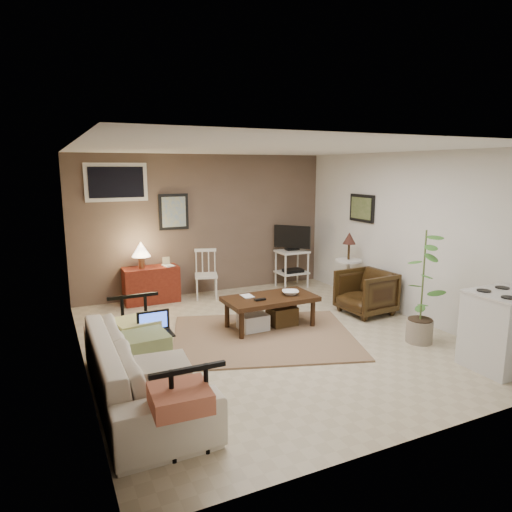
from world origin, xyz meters
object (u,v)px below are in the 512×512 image
stove (501,331)px  sofa (142,356)px  potted_plant (423,283)px  side_table (349,259)px  coffee_table (270,310)px  spindle_chair (206,275)px  red_console (150,281)px  tv_stand (292,255)px  armchair (366,290)px

stove → sofa: bearing=165.0°
potted_plant → side_table: bearing=81.2°
coffee_table → potted_plant: 2.02m
side_table → spindle_chair: bearing=150.9°
side_table → sofa: bearing=-153.5°
potted_plant → coffee_table: bearing=139.5°
sofa → coffee_table: bearing=-58.2°
red_console → side_table: (2.98, -1.28, 0.36)m
coffee_table → sofa: 2.33m
red_console → spindle_chair: 0.92m
red_console → side_table: side_table is taller
side_table → potted_plant: bearing=-98.8°
red_console → stove: bearing=-54.9°
tv_stand → side_table: same height
tv_stand → side_table: size_ratio=1.00×
coffee_table → spindle_chair: bearing=99.2°
coffee_table → potted_plant: bearing=-40.5°
sofa → tv_stand: tv_stand is taller
red_console → potted_plant: potted_plant is taller
tv_stand → stove: 4.03m
coffee_table → red_console: size_ratio=1.23×
sofa → spindle_chair: (1.68, 3.02, -0.04)m
spindle_chair → tv_stand: size_ratio=0.72×
stove → red_console: bearing=125.1°
potted_plant → tv_stand: bearing=91.9°
red_console → sofa: bearing=-103.7°
side_table → armchair: side_table is taller
coffee_table → tv_stand: size_ratio=1.10×
sofa → stove: bearing=-105.0°
potted_plant → stove: potted_plant is taller
spindle_chair → stove: 4.48m
sofa → potted_plant: size_ratio=1.51×
armchair → potted_plant: size_ratio=0.50×
red_console → potted_plant: bearing=-49.9°
coffee_table → side_table: size_ratio=1.10×
armchair → stove: stove is taller
side_table → potted_plant: potted_plant is taller
spindle_chair → side_table: side_table is taller
tv_stand → red_console: bearing=177.1°
armchair → potted_plant: bearing=-9.5°
armchair → stove: bearing=-1.1°
red_console → armchair: bearing=-35.1°
red_console → armchair: size_ratio=1.41×
tv_stand → armchair: 1.87m
side_table → tv_stand: bearing=109.2°
spindle_chair → armchair: bearing=-44.3°
spindle_chair → potted_plant: (1.77, -3.06, 0.39)m
sofa → stove: stove is taller
tv_stand → side_table: 1.23m
potted_plant → stove: 1.03m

